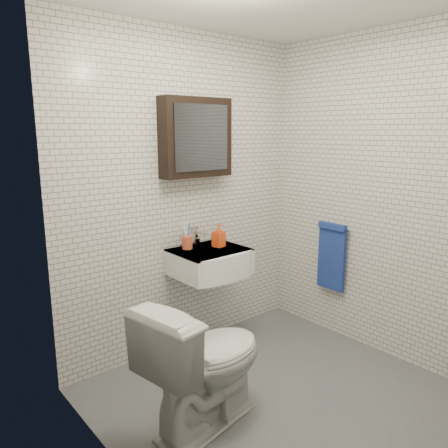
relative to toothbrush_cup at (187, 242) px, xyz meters
name	(u,v)px	position (x,y,z in m)	size (l,w,h in m)	color
ground	(275,394)	(0.07, -0.90, -0.90)	(2.20, 2.00, 0.01)	#4D5054
room_shell	(280,179)	(0.07, -0.90, 0.56)	(2.22, 2.02, 2.51)	silver
washbasin	(212,262)	(0.12, -0.16, -0.15)	(0.55, 0.50, 0.20)	white
faucet	(197,237)	(0.12, 0.03, 0.01)	(0.06, 0.20, 0.15)	silver
mirror_cabinet	(196,138)	(0.12, 0.03, 0.79)	(0.60, 0.15, 0.60)	black
towel_rail	(332,254)	(1.12, -0.55, -0.18)	(0.09, 0.30, 0.58)	silver
toothbrush_cup	(187,242)	(0.00, 0.00, 0.00)	(0.10, 0.10, 0.22)	#C04C30
soap_bottle	(219,235)	(0.23, -0.11, 0.03)	(0.08, 0.08, 0.18)	orange
toilet	(205,361)	(-0.46, -0.83, -0.49)	(0.46, 0.81, 0.83)	silver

